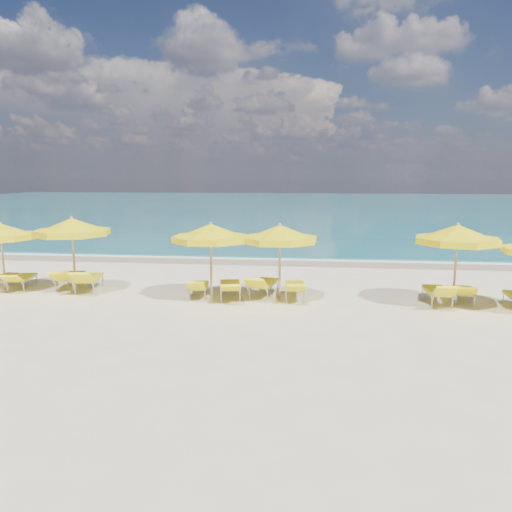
# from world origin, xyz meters

# --- Properties ---
(ground_plane) EXTENTS (120.00, 120.00, 0.00)m
(ground_plane) POSITION_xyz_m (0.00, 0.00, 0.00)
(ground_plane) COLOR beige
(ocean) EXTENTS (120.00, 80.00, 0.30)m
(ocean) POSITION_xyz_m (0.00, 48.00, 0.00)
(ocean) COLOR #125E65
(ocean) RESTS_ON ground
(wet_sand_band) EXTENTS (120.00, 2.60, 0.01)m
(wet_sand_band) POSITION_xyz_m (0.00, 7.40, 0.00)
(wet_sand_band) COLOR tan
(wet_sand_band) RESTS_ON ground
(foam_line) EXTENTS (120.00, 1.20, 0.03)m
(foam_line) POSITION_xyz_m (0.00, 8.20, 0.00)
(foam_line) COLOR white
(foam_line) RESTS_ON ground
(whitecap_near) EXTENTS (14.00, 0.36, 0.05)m
(whitecap_near) POSITION_xyz_m (-6.00, 17.00, 0.00)
(whitecap_near) COLOR white
(whitecap_near) RESTS_ON ground
(whitecap_far) EXTENTS (18.00, 0.30, 0.05)m
(whitecap_far) POSITION_xyz_m (8.00, 24.00, 0.00)
(whitecap_far) COLOR white
(whitecap_far) RESTS_ON ground
(umbrella_1) EXTENTS (2.62, 2.62, 2.38)m
(umbrella_1) POSITION_xyz_m (-8.64, 0.48, 2.03)
(umbrella_1) COLOR tan
(umbrella_1) RESTS_ON ground
(umbrella_2) EXTENTS (2.92, 2.92, 2.58)m
(umbrella_2) POSITION_xyz_m (-6.12, 0.58, 2.20)
(umbrella_2) COLOR tan
(umbrella_2) RESTS_ON ground
(umbrella_3) EXTENTS (3.22, 3.22, 2.50)m
(umbrella_3) POSITION_xyz_m (-1.26, 0.03, 2.13)
(umbrella_3) COLOR tan
(umbrella_3) RESTS_ON ground
(umbrella_4) EXTENTS (3.09, 3.09, 2.46)m
(umbrella_4) POSITION_xyz_m (0.90, 0.32, 2.10)
(umbrella_4) COLOR tan
(umbrella_4) RESTS_ON ground
(umbrella_5) EXTENTS (2.91, 2.91, 2.55)m
(umbrella_5) POSITION_xyz_m (6.21, 0.15, 2.17)
(umbrella_5) COLOR tan
(umbrella_5) RESTS_ON ground
(lounger_1_left) EXTENTS (0.57, 1.69, 0.63)m
(lounger_1_left) POSITION_xyz_m (-9.10, 1.02, 0.20)
(lounger_1_left) COLOR #A5A8AD
(lounger_1_left) RESTS_ON ground
(lounger_1_right) EXTENTS (0.93, 1.94, 0.72)m
(lounger_1_right) POSITION_xyz_m (-8.21, 0.79, 0.22)
(lounger_1_right) COLOR #A5A8AD
(lounger_1_right) RESTS_ON ground
(lounger_2_left) EXTENTS (1.01, 2.12, 0.84)m
(lounger_2_left) POSITION_xyz_m (-6.55, 1.06, 0.25)
(lounger_2_left) COLOR #A5A8AD
(lounger_2_left) RESTS_ON ground
(lounger_2_right) EXTENTS (1.03, 2.11, 0.88)m
(lounger_2_right) POSITION_xyz_m (-5.73, 0.78, 0.25)
(lounger_2_right) COLOR #A5A8AD
(lounger_2_right) RESTS_ON ground
(lounger_3_left) EXTENTS (0.78, 1.76, 0.74)m
(lounger_3_left) POSITION_xyz_m (-1.75, 0.36, 0.21)
(lounger_3_left) COLOR #A5A8AD
(lounger_3_left) RESTS_ON ground
(lounger_3_right) EXTENTS (1.01, 2.11, 0.74)m
(lounger_3_right) POSITION_xyz_m (-0.70, 0.31, 0.24)
(lounger_3_right) COLOR #A5A8AD
(lounger_3_right) RESTS_ON ground
(lounger_4_left) EXTENTS (0.98, 2.10, 0.86)m
(lounger_4_left) POSITION_xyz_m (0.34, 0.71, 0.25)
(lounger_4_left) COLOR #A5A8AD
(lounger_4_left) RESTS_ON ground
(lounger_4_right) EXTENTS (0.75, 1.98, 0.74)m
(lounger_4_right) POSITION_xyz_m (1.38, 0.52, 0.23)
(lounger_4_right) COLOR #A5A8AD
(lounger_4_right) RESTS_ON ground
(lounger_5_left) EXTENTS (0.68, 1.96, 0.84)m
(lounger_5_left) POSITION_xyz_m (5.78, 0.31, 0.24)
(lounger_5_left) COLOR #A5A8AD
(lounger_5_left) RESTS_ON ground
(lounger_5_right) EXTENTS (0.89, 1.82, 0.73)m
(lounger_5_right) POSITION_xyz_m (6.65, 0.63, 0.21)
(lounger_5_right) COLOR #A5A8AD
(lounger_5_right) RESTS_ON ground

